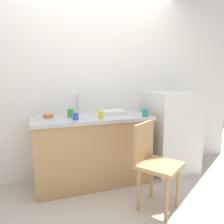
{
  "coord_description": "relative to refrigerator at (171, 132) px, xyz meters",
  "views": [
    {
      "loc": [
        -0.7,
        -1.99,
        1.36
      ],
      "look_at": [
        0.2,
        0.6,
        0.92
      ],
      "focal_mm": 35.26,
      "sensor_mm": 36.0,
      "label": 1
    }
  ],
  "objects": [
    {
      "name": "cabinet_base",
      "position": [
        -1.18,
        0.0,
        -0.16
      ],
      "size": [
        1.42,
        0.6,
        0.83
      ],
      "primitive_type": "cube",
      "color": "tan",
      "rests_on": "ground_plane"
    },
    {
      "name": "refrigerator",
      "position": [
        0.0,
        0.0,
        0.0
      ],
      "size": [
        0.64,
        0.6,
        1.15
      ],
      "primitive_type": "cube",
      "color": "silver",
      "rests_on": "ground_plane"
    },
    {
      "name": "cup_teal",
      "position": [
        -0.55,
        -0.22,
        0.34
      ],
      "size": [
        0.07,
        0.07,
        0.1
      ],
      "primitive_type": "cylinder",
      "color": "teal",
      "rests_on": "countertop"
    },
    {
      "name": "terracotta_bowl",
      "position": [
        -1.7,
        0.09,
        0.31
      ],
      "size": [
        0.12,
        0.12,
        0.04
      ],
      "primitive_type": "cylinder",
      "color": "#C67042",
      "rests_on": "countertop"
    },
    {
      "name": "chair",
      "position": [
        -0.72,
        -0.76,
        -0.07
      ],
      "size": [
        0.56,
        0.56,
        0.89
      ],
      "rotation": [
        0.0,
        0.0,
        0.61
      ],
      "color": "tan",
      "rests_on": "ground_plane"
    },
    {
      "name": "cup_yellow",
      "position": [
        -1.11,
        -0.17,
        0.34
      ],
      "size": [
        0.06,
        0.06,
        0.09
      ],
      "primitive_type": "cylinder",
      "color": "yellow",
      "rests_on": "countertop"
    },
    {
      "name": "faucet",
      "position": [
        -1.31,
        0.25,
        0.42
      ],
      "size": [
        0.02,
        0.02,
        0.26
      ],
      "primitive_type": "cylinder",
      "color": "#B7B7BC",
      "rests_on": "countertop"
    },
    {
      "name": "dish_tray",
      "position": [
        -0.87,
        0.07,
        0.32
      ],
      "size": [
        0.28,
        0.2,
        0.05
      ],
      "primitive_type": "cube",
      "color": "white",
      "rests_on": "countertop"
    },
    {
      "name": "cup_blue",
      "position": [
        -1.4,
        -0.15,
        0.33
      ],
      "size": [
        0.07,
        0.07,
        0.08
      ],
      "primitive_type": "cylinder",
      "color": "blue",
      "rests_on": "countertop"
    },
    {
      "name": "countertop",
      "position": [
        -1.18,
        0.0,
        0.27
      ],
      "size": [
        1.46,
        0.64,
        0.04
      ],
      "primitive_type": "cube",
      "color": "#B7B7BC",
      "rests_on": "cabinet_base"
    },
    {
      "name": "back_wall",
      "position": [
        -1.12,
        0.35,
        0.74
      ],
      "size": [
        4.8,
        0.1,
        2.63
      ],
      "primitive_type": "cube",
      "color": "white",
      "rests_on": "ground_plane"
    },
    {
      "name": "cup_green",
      "position": [
        -1.43,
        0.03,
        0.34
      ],
      "size": [
        0.08,
        0.08,
        0.1
      ],
      "primitive_type": "cylinder",
      "color": "green",
      "rests_on": "countertop"
    },
    {
      "name": "ground_plane",
      "position": [
        -1.12,
        -0.65,
        -0.57
      ],
      "size": [
        8.0,
        8.0,
        0.0
      ],
      "primitive_type": "plane",
      "color": "#BCB2A3"
    }
  ]
}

